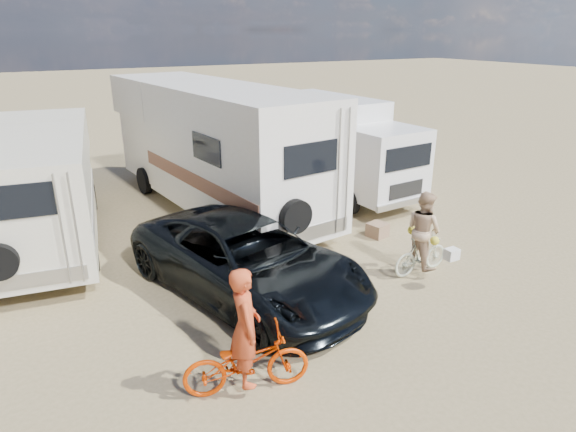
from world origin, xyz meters
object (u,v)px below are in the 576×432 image
box_truck (339,148)px  rider_man (246,337)px  rider_woman (423,237)px  bike_parked (406,180)px  rv_main (213,149)px  crate (377,230)px  cooler (276,253)px  rv_left (41,189)px  bike_man (246,362)px  bike_woman (421,254)px  dark_suv (247,259)px

box_truck → rider_man: (-6.77, -7.63, -0.61)m
rider_woman → bike_parked: 6.13m
rv_main → box_truck: size_ratio=1.50×
bike_parked → crate: size_ratio=3.59×
rider_woman → cooler: bearing=50.6°
rv_main → rider_woman: bearing=-75.1°
cooler → bike_parked: bearing=36.8°
rv_main → cooler: size_ratio=16.32×
rv_main → crate: (3.02, -4.15, -1.69)m
rv_main → cooler: rv_main is taller
rv_left → bike_man: size_ratio=3.83×
rider_man → cooler: bearing=-17.9°
box_truck → rv_main: bearing=170.3°
bike_man → bike_woman: size_ratio=1.28×
bike_woman → rider_woman: bearing=-0.0°
rv_left → crate: bearing=-18.5°
bike_woman → crate: bike_woman is taller
bike_parked → crate: bearing=134.2°
bike_woman → crate: size_ratio=3.24×
box_truck → rider_man: size_ratio=3.31×
rv_main → dark_suv: size_ratio=1.65×
box_truck → bike_parked: 2.59m
rv_left → cooler: 6.25m
dark_suv → bike_woman: (3.84, -1.02, -0.34)m
bike_man → crate: 6.80m
rv_main → dark_suv: (-1.30, -5.29, -1.09)m
rv_left → crate: size_ratio=15.87×
box_truck → cooler: bearing=-142.4°
bike_man → rider_woman: 5.40m
rv_left → crate: (7.78, -3.86, -1.26)m
rv_main → rider_man: bearing=-114.6°
rv_main → rv_left: bearing=176.4°
rv_left → rider_woman: size_ratio=4.21×
rv_main → bike_parked: 6.63m
rider_woman → crate: 2.31m
rider_man → cooler: size_ratio=3.29×
rv_main → bike_woman: rv_main is taller
dark_suv → bike_man: dark_suv is taller
crate → cooler: bearing=-178.0°
dark_suv → bike_parked: size_ratio=3.40×
rv_main → bike_woman: size_ratio=6.22×
rider_man → bike_parked: 11.03m
dark_suv → crate: (4.32, 1.14, -0.60)m
bike_woman → cooler: 3.35m
rv_left → bike_woman: 9.51m
box_truck → rider_woman: (-1.68, -5.89, -0.68)m
dark_suv → rider_woman: (3.84, -1.02, 0.09)m
rv_main → crate: rv_main is taller
bike_man → bike_parked: 11.02m
rider_woman → bike_parked: bearing=-39.5°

